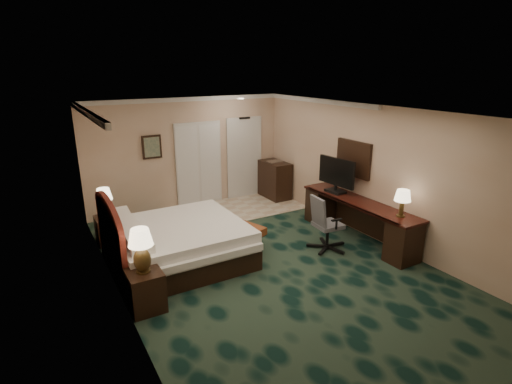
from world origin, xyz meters
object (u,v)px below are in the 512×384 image
desk (357,220)px  minibar (275,180)px  nightstand_near (145,290)px  bed (180,243)px  desk_chair (328,223)px  nightstand_far (108,230)px  tv (336,175)px  lamp_far (105,203)px  bed_bench (234,233)px  lamp_near (141,251)px

desk → minibar: minibar is taller
nightstand_near → minibar: size_ratio=0.61×
bed → desk_chair: bearing=-19.5°
nightstand_far → tv: size_ratio=0.56×
lamp_far → desk: (4.44, -2.34, -0.44)m
bed → nightstand_near: size_ratio=3.71×
nightstand_near → minibar: 5.61m
bed_bench → desk_chair: (1.46, -1.12, 0.32)m
nightstand_far → lamp_far: (-0.01, -0.05, 0.57)m
bed → lamp_near: bearing=-129.4°
bed_bench → desk_chair: bearing=-55.8°
nightstand_near → lamp_far: size_ratio=0.98×
nightstand_far → desk_chair: desk_chair is taller
minibar → lamp_near: bearing=-142.3°
nightstand_near → lamp_far: lamp_far is taller
bed → nightstand_far: 1.81m
lamp_far → bed: bearing=-56.3°
lamp_far → nightstand_far: bearing=83.4°
nightstand_near → lamp_near: size_ratio=0.91×
minibar → bed: bearing=-146.9°
tv → minibar: bearing=84.2°
nightstand_near → tv: size_ratio=0.62×
desk_chair → nightstand_near: bearing=-171.3°
nightstand_near → bed_bench: (2.13, 1.35, -0.07)m
tv → bed_bench: bearing=165.8°
desk_chair → minibar: (0.84, 3.20, -0.05)m
bed_bench → minibar: 3.11m
lamp_near → desk_chair: bearing=3.7°
bed → minibar: bearing=33.1°
nightstand_far → minibar: size_ratio=0.55×
lamp_far → bed_bench: lamp_far is taller
bed → lamp_far: 1.83m
nightstand_near → minibar: (4.43, 3.43, 0.19)m
bed → nightstand_near: (-0.95, -1.16, -0.05)m
lamp_far → bed_bench: (2.16, -1.28, -0.62)m
nightstand_far → minibar: bearing=9.6°
bed → bed_bench: bearing=9.1°
bed_bench → tv: bearing=-27.5°
bed → desk_chair: desk_chair is taller
nightstand_far → desk_chair: size_ratio=0.50×
bed → lamp_far: size_ratio=3.65×
tv → nightstand_far: bearing=154.1°
lamp_near → tv: 4.51m
nightstand_near → bed_bench: nightstand_near is taller
lamp_far → desk_chair: 4.35m
nightstand_near → lamp_near: lamp_near is taller
nightstand_near → desk_chair: 3.60m
lamp_far → minibar: size_ratio=0.62×
nightstand_near → nightstand_far: (-0.02, 2.68, -0.03)m
tv → minibar: size_ratio=0.98×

